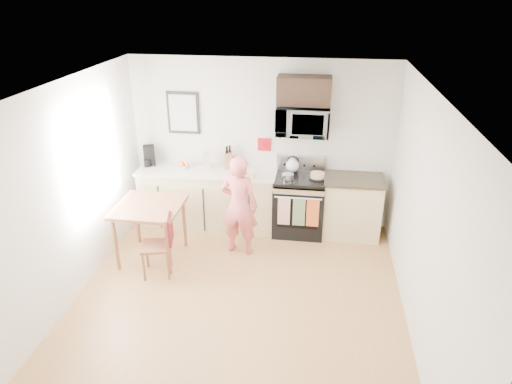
# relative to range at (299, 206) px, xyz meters

# --- Properties ---
(floor) EXTENTS (4.60, 4.60, 0.00)m
(floor) POSITION_rel_range_xyz_m (-0.63, -1.98, -0.44)
(floor) COLOR #AD7743
(floor) RESTS_ON ground
(back_wall) EXTENTS (4.00, 0.04, 2.60)m
(back_wall) POSITION_rel_range_xyz_m (-0.63, 0.32, 0.86)
(back_wall) COLOR beige
(back_wall) RESTS_ON floor
(front_wall) EXTENTS (4.00, 0.04, 2.60)m
(front_wall) POSITION_rel_range_xyz_m (-0.63, -4.28, 0.86)
(front_wall) COLOR beige
(front_wall) RESTS_ON floor
(left_wall) EXTENTS (0.04, 4.60, 2.60)m
(left_wall) POSITION_rel_range_xyz_m (-2.63, -1.98, 0.86)
(left_wall) COLOR beige
(left_wall) RESTS_ON floor
(right_wall) EXTENTS (0.04, 4.60, 2.60)m
(right_wall) POSITION_rel_range_xyz_m (1.37, -1.98, 0.86)
(right_wall) COLOR beige
(right_wall) RESTS_ON floor
(ceiling) EXTENTS (4.00, 4.60, 0.04)m
(ceiling) POSITION_rel_range_xyz_m (-0.63, -1.98, 2.16)
(ceiling) COLOR silver
(ceiling) RESTS_ON back_wall
(window) EXTENTS (0.06, 1.40, 1.50)m
(window) POSITION_rel_range_xyz_m (-2.59, -1.18, 1.11)
(window) COLOR white
(window) RESTS_ON left_wall
(cabinet_left) EXTENTS (2.10, 0.60, 0.90)m
(cabinet_left) POSITION_rel_range_xyz_m (-1.43, 0.02, 0.01)
(cabinet_left) COLOR tan
(cabinet_left) RESTS_ON floor
(countertop_left) EXTENTS (2.14, 0.64, 0.04)m
(countertop_left) POSITION_rel_range_xyz_m (-1.43, 0.02, 0.48)
(countertop_left) COLOR beige
(countertop_left) RESTS_ON cabinet_left
(cabinet_right) EXTENTS (0.84, 0.60, 0.90)m
(cabinet_right) POSITION_rel_range_xyz_m (0.80, 0.02, 0.01)
(cabinet_right) COLOR tan
(cabinet_right) RESTS_ON floor
(countertop_right) EXTENTS (0.88, 0.64, 0.04)m
(countertop_right) POSITION_rel_range_xyz_m (0.80, 0.02, 0.48)
(countertop_right) COLOR black
(countertop_right) RESTS_ON cabinet_right
(range) EXTENTS (0.76, 0.70, 1.16)m
(range) POSITION_rel_range_xyz_m (0.00, 0.00, 0.00)
(range) COLOR black
(range) RESTS_ON floor
(microwave) EXTENTS (0.76, 0.51, 0.42)m
(microwave) POSITION_rel_range_xyz_m (-0.00, 0.10, 1.32)
(microwave) COLOR #ADAEB2
(microwave) RESTS_ON back_wall
(upper_cabinet) EXTENTS (0.76, 0.35, 0.40)m
(upper_cabinet) POSITION_rel_range_xyz_m (-0.00, 0.15, 1.74)
(upper_cabinet) COLOR black
(upper_cabinet) RESTS_ON back_wall
(wall_art) EXTENTS (0.50, 0.04, 0.65)m
(wall_art) POSITION_rel_range_xyz_m (-1.83, 0.30, 1.31)
(wall_art) COLOR black
(wall_art) RESTS_ON back_wall
(wall_trivet) EXTENTS (0.20, 0.02, 0.20)m
(wall_trivet) POSITION_rel_range_xyz_m (-0.58, 0.31, 0.86)
(wall_trivet) COLOR #A00D19
(wall_trivet) RESTS_ON back_wall
(person) EXTENTS (0.58, 0.42, 1.47)m
(person) POSITION_rel_range_xyz_m (-0.80, -0.71, 0.30)
(person) COLOR #E33E53
(person) RESTS_ON floor
(dining_table) EXTENTS (0.88, 0.88, 0.82)m
(dining_table) POSITION_rel_range_xyz_m (-1.99, -1.04, 0.29)
(dining_table) COLOR brown
(dining_table) RESTS_ON floor
(chair) EXTENTS (0.48, 0.44, 0.87)m
(chair) POSITION_rel_range_xyz_m (-1.67, -1.39, 0.13)
(chair) COLOR brown
(chair) RESTS_ON floor
(knife_block) EXTENTS (0.14, 0.18, 0.25)m
(knife_block) POSITION_rel_range_xyz_m (-1.11, 0.16, 0.63)
(knife_block) COLOR brown
(knife_block) RESTS_ON countertop_left
(utensil_crock) EXTENTS (0.12, 0.12, 0.35)m
(utensil_crock) POSITION_rel_range_xyz_m (-1.10, 0.24, 0.64)
(utensil_crock) COLOR #A00D19
(utensil_crock) RESTS_ON countertop_left
(fruit_bowl) EXTENTS (0.22, 0.22, 0.10)m
(fruit_bowl) POSITION_rel_range_xyz_m (-1.80, 0.10, 0.54)
(fruit_bowl) COLOR white
(fruit_bowl) RESTS_ON countertop_left
(milk_carton) EXTENTS (0.12, 0.12, 0.26)m
(milk_carton) POSITION_rel_range_xyz_m (-1.44, 0.10, 0.63)
(milk_carton) COLOR tan
(milk_carton) RESTS_ON countertop_left
(coffee_maker) EXTENTS (0.24, 0.28, 0.30)m
(coffee_maker) POSITION_rel_range_xyz_m (-2.37, 0.11, 0.65)
(coffee_maker) COLOR black
(coffee_maker) RESTS_ON countertop_left
(bread_bag) EXTENTS (0.28, 0.15, 0.10)m
(bread_bag) POSITION_rel_range_xyz_m (-0.80, -0.20, 0.55)
(bread_bag) COLOR tan
(bread_bag) RESTS_ON countertop_left
(cake) EXTENTS (0.25, 0.25, 0.08)m
(cake) POSITION_rel_range_xyz_m (0.26, -0.01, 0.53)
(cake) COLOR black
(cake) RESTS_ON range
(kettle) EXTENTS (0.20, 0.20, 0.26)m
(kettle) POSITION_rel_range_xyz_m (-0.13, 0.18, 0.60)
(kettle) COLOR white
(kettle) RESTS_ON range
(pot) EXTENTS (0.18, 0.28, 0.09)m
(pot) POSITION_rel_range_xyz_m (-0.17, -0.13, 0.53)
(pot) COLOR #ADAEB2
(pot) RESTS_ON range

